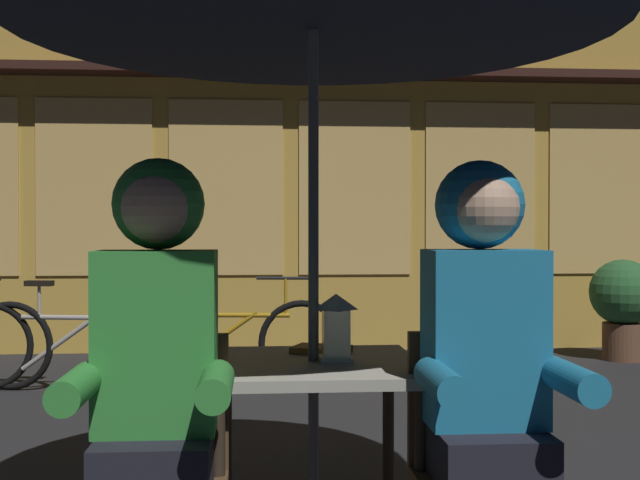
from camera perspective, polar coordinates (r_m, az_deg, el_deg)
cafe_table at (r=2.79m, az=-0.47°, el=-10.66°), size 0.72×0.72×0.74m
lantern at (r=2.75m, az=1.15°, el=-6.12°), size 0.11×0.11×0.23m
chair_left at (r=2.48m, az=-11.43°, el=-15.69°), size 0.40×0.40×0.87m
chair_right at (r=2.55m, az=11.36°, el=-15.21°), size 0.40×0.40×0.87m
person_left_hooded at (r=2.34m, az=-11.62°, el=-7.69°), size 0.45×0.56×1.40m
person_right_hooded at (r=2.42m, az=11.75°, el=-7.42°), size 0.45×0.56×1.40m
shopfront_building at (r=8.35m, az=-6.63°, el=13.87°), size 10.00×0.93×6.20m
bicycle_second at (r=6.19m, az=-16.96°, el=-7.12°), size 1.66×0.35×0.84m
bicycle_third at (r=6.13m, az=-6.14°, el=-7.17°), size 1.68×0.22×0.84m
book at (r=2.95m, az=0.09°, el=-7.79°), size 0.24×0.21×0.02m
potted_plant at (r=7.82m, az=20.75°, el=-4.05°), size 0.60×0.60×0.92m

